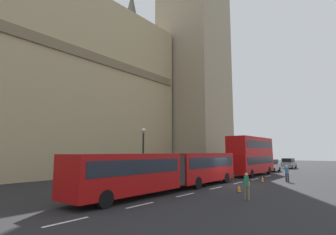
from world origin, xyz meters
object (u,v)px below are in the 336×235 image
(traffic_cone_east, at_px, (262,179))
(street_lamp, at_px, (143,151))
(double_decker_bus, at_px, (251,154))
(articulated_bus, at_px, (170,168))
(traffic_cone_middle, at_px, (249,183))
(sedan_lead, at_px, (271,166))
(traffic_cone_west, at_px, (239,188))
(sedan_trailing, at_px, (289,163))
(pedestrian_near_cones, at_px, (247,185))
(pedestrian_by_kerb, at_px, (287,173))

(traffic_cone_east, xyz_separation_m, street_lamp, (-8.99, 8.11, 2.77))
(double_decker_bus, height_order, traffic_cone_east, double_decker_bus)
(articulated_bus, bearing_deg, traffic_cone_middle, -30.65)
(sedan_lead, xyz_separation_m, traffic_cone_middle, (-19.42, -3.90, -0.63))
(articulated_bus, bearing_deg, traffic_cone_east, -18.71)
(traffic_cone_west, xyz_separation_m, traffic_cone_middle, (3.72, 0.69, 0.00))
(double_decker_bus, xyz_separation_m, street_lamp, (-15.80, 4.50, 0.35))
(sedan_trailing, distance_m, traffic_cone_west, 33.21)
(pedestrian_near_cones, bearing_deg, traffic_cone_west, 31.30)
(sedan_lead, bearing_deg, sedan_trailing, -1.38)
(traffic_cone_west, height_order, pedestrian_near_cones, pedestrian_near_cones)
(street_lamp, bearing_deg, articulated_bus, -110.07)
(traffic_cone_west, height_order, street_lamp, street_lamp)
(sedan_trailing, distance_m, street_lamp, 34.34)
(sedan_lead, relative_size, sedan_trailing, 1.00)
(articulated_bus, xyz_separation_m, pedestrian_near_cones, (-0.15, -6.20, -0.83))
(articulated_bus, relative_size, sedan_trailing, 4.09)
(pedestrian_by_kerb, bearing_deg, traffic_cone_middle, 162.06)
(double_decker_bus, height_order, pedestrian_near_cones, double_decker_bus)
(pedestrian_near_cones, bearing_deg, double_decker_bus, 19.43)
(street_lamp, bearing_deg, sedan_lead, -10.32)
(sedan_trailing, bearing_deg, pedestrian_near_cones, -170.36)
(sedan_trailing, height_order, pedestrian_by_kerb, sedan_trailing)
(traffic_cone_west, height_order, traffic_cone_east, same)
(pedestrian_by_kerb, bearing_deg, double_decker_bus, 46.14)
(double_decker_bus, distance_m, street_lamp, 16.44)
(traffic_cone_west, relative_size, street_lamp, 0.11)
(traffic_cone_east, bearing_deg, double_decker_bus, 27.86)
(traffic_cone_east, bearing_deg, traffic_cone_west, -173.68)
(double_decker_bus, distance_m, pedestrian_by_kerb, 8.00)
(double_decker_bus, height_order, sedan_trailing, double_decker_bus)
(articulated_bus, height_order, sedan_trailing, articulated_bus)
(street_lamp, bearing_deg, traffic_cone_middle, -60.18)
(articulated_bus, height_order, traffic_cone_east, articulated_bus)
(sedan_trailing, height_order, street_lamp, street_lamp)
(articulated_bus, height_order, street_lamp, street_lamp)
(double_decker_bus, relative_size, pedestrian_near_cones, 6.07)
(traffic_cone_west, distance_m, pedestrian_near_cones, 3.38)
(sedan_trailing, relative_size, traffic_cone_east, 7.59)
(double_decker_bus, bearing_deg, articulated_bus, -179.99)
(traffic_cone_east, bearing_deg, sedan_trailing, 7.91)
(traffic_cone_middle, bearing_deg, street_lamp, 119.82)
(street_lamp, bearing_deg, sedan_trailing, -7.77)
(sedan_lead, distance_m, traffic_cone_west, 23.59)
(sedan_lead, distance_m, pedestrian_by_kerb, 14.92)
(articulated_bus, bearing_deg, pedestrian_near_cones, -91.34)
(pedestrian_near_cones, relative_size, pedestrian_by_kerb, 1.00)
(traffic_cone_middle, bearing_deg, sedan_trailing, 7.16)
(articulated_bus, distance_m, double_decker_bus, 17.48)
(sedan_lead, relative_size, street_lamp, 0.83)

